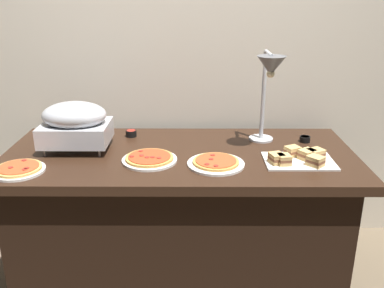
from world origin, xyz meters
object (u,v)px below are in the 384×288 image
Objects in this scene: pizza_plate_center at (149,159)px; sauce_cup_near at (131,133)px; sauce_cup_far at (305,139)px; pizza_plate_raised_stand at (216,163)px; chafing_dish at (75,123)px; sandwich_platter at (299,158)px; heat_lamp at (269,76)px; pizza_plate_front at (19,169)px.

sauce_cup_near is (-0.15, 0.39, 0.01)m from pizza_plate_center.
sauce_cup_near is 1.07× the size of sauce_cup_far.
pizza_plate_center and pizza_plate_raised_stand have the same top height.
chafing_dish is 1.03× the size of sandwich_platter.
chafing_dish is at bearing 157.44° from pizza_plate_center.
sandwich_platter is (0.77, -0.01, 0.01)m from pizza_plate_center.
heat_lamp is (1.04, 0.02, 0.26)m from chafing_dish.
pizza_plate_center is at bearing 12.49° from pizza_plate_front.
sauce_cup_near is (-0.92, 0.40, -0.00)m from sandwich_platter.
heat_lamp is 0.89m from sauce_cup_near.
sandwich_platter is at bearing -108.89° from sauce_cup_far.
sauce_cup_near reaches higher than pizza_plate_front.
heat_lamp is at bearing 16.86° from pizza_plate_center.
chafing_dish is at bearing 163.52° from pizza_plate_raised_stand.
heat_lamp is 1.82× the size of pizza_plate_raised_stand.
heat_lamp is 1.35m from pizza_plate_front.
heat_lamp is at bearing 0.85° from chafing_dish.
sauce_cup_near is at bearing 38.44° from chafing_dish.
heat_lamp is 8.61× the size of sauce_cup_far.
pizza_plate_center is at bearing -161.28° from sauce_cup_far.
chafing_dish is 5.98× the size of sauce_cup_far.
pizza_plate_front is 4.11× the size of sauce_cup_far.
sauce_cup_far is (0.87, 0.30, 0.01)m from pizza_plate_center.
heat_lamp is 1.49× the size of sandwich_platter.
pizza_plate_center is at bearing 179.00° from sandwich_platter.
pizza_plate_center is 4.38× the size of sauce_cup_near.
pizza_plate_center is 4.66× the size of sauce_cup_far.
pizza_plate_front is at bearing -174.82° from pizza_plate_raised_stand.
sauce_cup_far is (0.53, 0.35, 0.01)m from pizza_plate_raised_stand.
sandwich_platter reaches higher than pizza_plate_front.
chafing_dish is at bearing 171.04° from sandwich_platter.
sandwich_platter is 5.43× the size of sauce_cup_near.
pizza_plate_front is at bearing -174.89° from sandwich_platter.
sauce_cup_near is 1.03m from sauce_cup_far.
pizza_plate_center is at bearing -22.56° from chafing_dish.
pizza_plate_center is at bearing -68.94° from sauce_cup_near.
chafing_dish is 0.47m from pizza_plate_center.
pizza_plate_front is at bearing -163.83° from sauce_cup_far.
sauce_cup_near is (-0.49, 0.44, 0.01)m from pizza_plate_raised_stand.
sauce_cup_near is at bearing 174.93° from sauce_cup_far.
chafing_dish is 0.37m from sauce_cup_near.
pizza_plate_raised_stand is at bearing 5.18° from pizza_plate_front.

